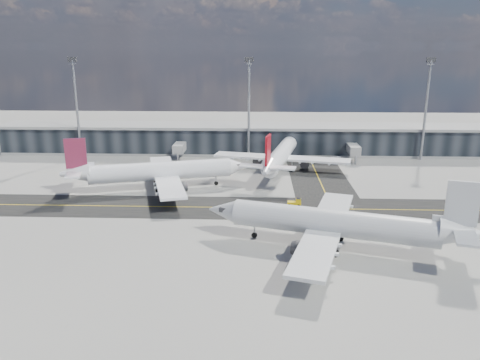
# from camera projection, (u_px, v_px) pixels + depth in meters

# --- Properties ---
(ground) EXTENTS (300.00, 300.00, 0.00)m
(ground) POSITION_uv_depth(u_px,v_px,m) (243.00, 214.00, 91.64)
(ground) COLOR gray
(ground) RESTS_ON ground
(taxiway_lanes) EXTENTS (180.00, 63.00, 0.03)m
(taxiway_lanes) POSITION_uv_depth(u_px,v_px,m) (263.00, 198.00, 101.80)
(taxiway_lanes) COLOR black
(taxiway_lanes) RESTS_ON ground
(terminal_concourse) EXTENTS (152.00, 19.80, 8.80)m
(terminal_concourse) POSITION_uv_depth(u_px,v_px,m) (249.00, 140.00, 143.28)
(terminal_concourse) COLOR black
(terminal_concourse) RESTS_ON ground
(floodlight_masts) EXTENTS (102.50, 0.70, 28.90)m
(floodlight_masts) POSITION_uv_depth(u_px,v_px,m) (249.00, 105.00, 133.46)
(floodlight_masts) COLOR gray
(floodlight_masts) RESTS_ON ground
(airliner_af) EXTENTS (42.23, 36.36, 12.70)m
(airliner_af) POSITION_uv_depth(u_px,v_px,m) (158.00, 172.00, 106.84)
(airliner_af) COLOR white
(airliner_af) RESTS_ON ground
(airliner_redtail) EXTENTS (36.47, 42.49, 12.65)m
(airliner_redtail) POSITION_uv_depth(u_px,v_px,m) (280.00, 155.00, 122.63)
(airliner_redtail) COLOR white
(airliner_redtail) RESTS_ON ground
(airliner_near) EXTENTS (43.21, 37.22, 13.00)m
(airliner_near) POSITION_uv_depth(u_px,v_px,m) (337.00, 224.00, 75.15)
(airliner_near) COLOR silver
(airliner_near) RESTS_ON ground
(baggage_tug) EXTENTS (2.88, 1.64, 1.74)m
(baggage_tug) POSITION_uv_depth(u_px,v_px,m) (296.00, 202.00, 96.04)
(baggage_tug) COLOR yellow
(baggage_tug) RESTS_ON ground
(service_van) EXTENTS (5.13, 6.49, 1.64)m
(service_van) POSITION_uv_depth(u_px,v_px,m) (339.00, 160.00, 132.71)
(service_van) COLOR white
(service_van) RESTS_ON ground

